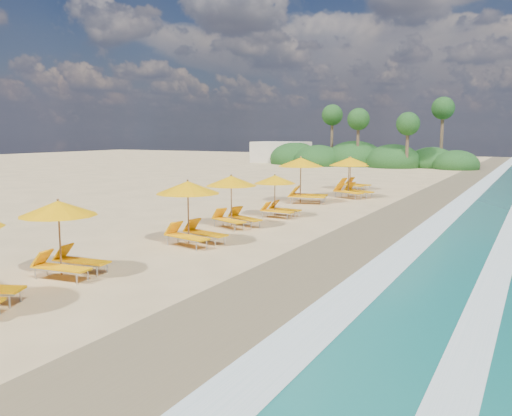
# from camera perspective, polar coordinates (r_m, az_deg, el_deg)

# --- Properties ---
(ground) EXTENTS (160.00, 160.00, 0.00)m
(ground) POSITION_cam_1_polar(r_m,az_deg,el_deg) (20.37, -0.00, -3.34)
(ground) COLOR #D7B37E
(ground) RESTS_ON ground
(wet_sand) EXTENTS (4.00, 160.00, 0.01)m
(wet_sand) POSITION_cam_1_polar(r_m,az_deg,el_deg) (18.84, 10.80, -4.41)
(wet_sand) COLOR olive
(wet_sand) RESTS_ON ground
(surf_foam) EXTENTS (4.00, 160.00, 0.01)m
(surf_foam) POSITION_cam_1_polar(r_m,az_deg,el_deg) (18.24, 18.95, -5.06)
(surf_foam) COLOR white
(surf_foam) RESTS_ON ground
(station_3) EXTENTS (2.55, 2.41, 2.20)m
(station_3) POSITION_cam_1_polar(r_m,az_deg,el_deg) (15.95, -19.83, -2.52)
(station_3) COLOR olive
(station_3) RESTS_ON ground
(station_4) EXTENTS (2.88, 2.77, 2.36)m
(station_4) POSITION_cam_1_polar(r_m,az_deg,el_deg) (19.36, -6.91, -0.02)
(station_4) COLOR olive
(station_4) RESTS_ON ground
(station_5) EXTENTS (2.93, 2.90, 2.26)m
(station_5) POSITION_cam_1_polar(r_m,az_deg,el_deg) (22.85, -2.40, 1.12)
(station_5) COLOR olive
(station_5) RESTS_ON ground
(station_6) EXTENTS (2.29, 2.14, 2.06)m
(station_6) POSITION_cam_1_polar(r_m,az_deg,el_deg) (25.62, 2.33, 1.62)
(station_6) COLOR olive
(station_6) RESTS_ON ground
(station_7) EXTENTS (3.30, 3.18, 2.69)m
(station_7) POSITION_cam_1_polar(r_m,az_deg,el_deg) (30.82, 5.17, 3.34)
(station_7) COLOR olive
(station_7) RESTS_ON ground
(station_8) EXTENTS (3.34, 3.32, 2.55)m
(station_8) POSITION_cam_1_polar(r_m,az_deg,el_deg) (33.70, 10.15, 3.52)
(station_8) COLOR olive
(station_8) RESTS_ON ground
(station_9) EXTENTS (3.00, 2.93, 2.37)m
(station_9) POSITION_cam_1_polar(r_m,az_deg,el_deg) (38.42, 10.28, 3.91)
(station_9) COLOR olive
(station_9) RESTS_ON ground
(treeline) EXTENTS (25.80, 8.80, 9.74)m
(treeline) POSITION_cam_1_polar(r_m,az_deg,el_deg) (66.08, 11.25, 5.29)
(treeline) COLOR #163D14
(treeline) RESTS_ON ground
(beach_building) EXTENTS (7.00, 5.00, 2.80)m
(beach_building) POSITION_cam_1_polar(r_m,az_deg,el_deg) (72.78, 2.69, 5.99)
(beach_building) COLOR beige
(beach_building) RESTS_ON ground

